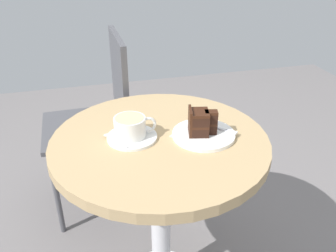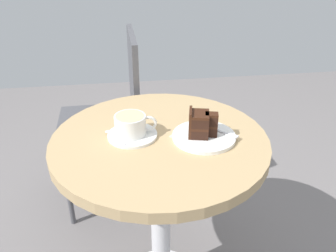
# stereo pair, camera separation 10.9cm
# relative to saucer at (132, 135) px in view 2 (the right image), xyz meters

# --- Properties ---
(cafe_table) EXTENTS (0.68, 0.68, 0.68)m
(cafe_table) POSITION_rel_saucer_xyz_m (0.08, -0.02, -0.12)
(cafe_table) COLOR tan
(cafe_table) RESTS_ON ground
(saucer) EXTENTS (0.16, 0.16, 0.01)m
(saucer) POSITION_rel_saucer_xyz_m (0.00, 0.00, 0.00)
(saucer) COLOR white
(saucer) RESTS_ON cafe_table
(coffee_cup) EXTENTS (0.13, 0.10, 0.06)m
(coffee_cup) POSITION_rel_saucer_xyz_m (-0.00, 0.00, 0.04)
(coffee_cup) COLOR white
(coffee_cup) RESTS_ON saucer
(teaspoon) EXTENTS (0.06, 0.10, 0.00)m
(teaspoon) POSITION_rel_saucer_xyz_m (-0.06, -0.00, 0.01)
(teaspoon) COLOR silver
(teaspoon) RESTS_ON saucer
(cake_plate) EXTENTS (0.20, 0.20, 0.01)m
(cake_plate) POSITION_rel_saucer_xyz_m (0.22, -0.04, 0.00)
(cake_plate) COLOR white
(cake_plate) RESTS_ON cafe_table
(cake_slice) EXTENTS (0.10, 0.08, 0.08)m
(cake_slice) POSITION_rel_saucer_xyz_m (0.21, -0.04, 0.05)
(cake_slice) COLOR black
(cake_slice) RESTS_ON cake_plate
(fork) EXTENTS (0.11, 0.12, 0.00)m
(fork) POSITION_rel_saucer_xyz_m (0.28, -0.04, 0.01)
(fork) COLOR silver
(fork) RESTS_ON cake_plate
(napkin) EXTENTS (0.20, 0.20, 0.00)m
(napkin) POSITION_rel_saucer_xyz_m (0.21, -0.03, -0.00)
(napkin) COLOR beige
(napkin) RESTS_ON cafe_table
(cafe_chair) EXTENTS (0.39, 0.39, 0.87)m
(cafe_chair) POSITION_rel_saucer_xyz_m (-0.06, 0.54, -0.17)
(cafe_chair) COLOR #4C4C51
(cafe_chair) RESTS_ON ground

